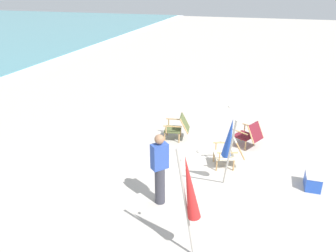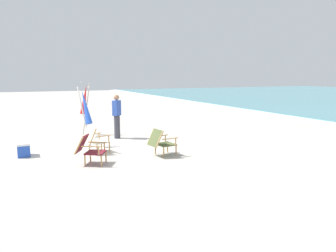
{
  "view_description": "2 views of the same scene",
  "coord_description": "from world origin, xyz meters",
  "px_view_note": "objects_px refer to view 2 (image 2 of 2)",
  "views": [
    {
      "loc": [
        -7.27,
        -0.57,
        4.42
      ],
      "look_at": [
        1.15,
        1.93,
        0.55
      ],
      "focal_mm": 35.0,
      "sensor_mm": 36.0,
      "label": 1
    },
    {
      "loc": [
        10.08,
        -2.02,
        2.35
      ],
      "look_at": [
        0.6,
        2.33,
        0.72
      ],
      "focal_mm": 35.0,
      "sensor_mm": 36.0,
      "label": 2
    }
  ],
  "objects_px": {
    "umbrella_furled_blue": "(85,107)",
    "umbrella_furled_red": "(85,100)",
    "beach_chair_back_left": "(161,141)",
    "cooler_box": "(24,149)",
    "beach_chair_mid_center": "(89,148)",
    "person_near_chairs": "(117,116)",
    "beach_chair_front_left": "(94,139)"
  },
  "relations": [
    {
      "from": "beach_chair_mid_center",
      "to": "umbrella_furled_blue",
      "type": "relative_size",
      "value": 0.46
    },
    {
      "from": "beach_chair_front_left",
      "to": "person_near_chairs",
      "type": "distance_m",
      "value": 2.39
    },
    {
      "from": "umbrella_furled_red",
      "to": "person_near_chairs",
      "type": "distance_m",
      "value": 1.67
    },
    {
      "from": "beach_chair_back_left",
      "to": "umbrella_furled_red",
      "type": "bearing_deg",
      "value": -163.05
    },
    {
      "from": "beach_chair_front_left",
      "to": "umbrella_furled_red",
      "type": "distance_m",
      "value": 3.42
    },
    {
      "from": "umbrella_furled_blue",
      "to": "person_near_chairs",
      "type": "height_order",
      "value": "umbrella_furled_blue"
    },
    {
      "from": "umbrella_furled_red",
      "to": "umbrella_furled_blue",
      "type": "bearing_deg",
      "value": -9.9
    },
    {
      "from": "beach_chair_back_left",
      "to": "umbrella_furled_blue",
      "type": "height_order",
      "value": "umbrella_furled_blue"
    },
    {
      "from": "umbrella_furled_blue",
      "to": "umbrella_furled_red",
      "type": "relative_size",
      "value": 0.95
    },
    {
      "from": "umbrella_furled_blue",
      "to": "person_near_chairs",
      "type": "xyz_separation_m",
      "value": [
        -0.91,
        1.3,
        -0.46
      ]
    },
    {
      "from": "beach_chair_mid_center",
      "to": "beach_chair_front_left",
      "type": "height_order",
      "value": "beach_chair_front_left"
    },
    {
      "from": "beach_chair_front_left",
      "to": "cooler_box",
      "type": "bearing_deg",
      "value": -103.18
    },
    {
      "from": "umbrella_furled_blue",
      "to": "cooler_box",
      "type": "bearing_deg",
      "value": -72.44
    },
    {
      "from": "cooler_box",
      "to": "beach_chair_mid_center",
      "type": "bearing_deg",
      "value": 43.32
    },
    {
      "from": "beach_chair_mid_center",
      "to": "beach_chair_back_left",
      "type": "xyz_separation_m",
      "value": [
        -0.06,
        2.09,
        0.0
      ]
    },
    {
      "from": "beach_chair_mid_center",
      "to": "person_near_chairs",
      "type": "height_order",
      "value": "person_near_chairs"
    },
    {
      "from": "beach_chair_mid_center",
      "to": "cooler_box",
      "type": "bearing_deg",
      "value": -136.68
    },
    {
      "from": "umbrella_furled_blue",
      "to": "beach_chair_front_left",
      "type": "bearing_deg",
      "value": 1.7
    },
    {
      "from": "beach_chair_back_left",
      "to": "umbrella_furled_red",
      "type": "distance_m",
      "value": 4.71
    },
    {
      "from": "beach_chair_front_left",
      "to": "cooler_box",
      "type": "height_order",
      "value": "beach_chair_front_left"
    },
    {
      "from": "beach_chair_front_left",
      "to": "person_near_chairs",
      "type": "bearing_deg",
      "value": 147.34
    },
    {
      "from": "beach_chair_front_left",
      "to": "umbrella_furled_red",
      "type": "xyz_separation_m",
      "value": [
        -3.26,
        0.35,
        0.95
      ]
    },
    {
      "from": "umbrella_furled_blue",
      "to": "person_near_chairs",
      "type": "distance_m",
      "value": 1.66
    },
    {
      "from": "beach_chair_mid_center",
      "to": "umbrella_furled_blue",
      "type": "distance_m",
      "value": 2.47
    },
    {
      "from": "umbrella_furled_blue",
      "to": "umbrella_furled_red",
      "type": "bearing_deg",
      "value": 170.1
    },
    {
      "from": "beach_chair_front_left",
      "to": "cooler_box",
      "type": "distance_m",
      "value": 2.04
    },
    {
      "from": "beach_chair_back_left",
      "to": "umbrella_furled_red",
      "type": "xyz_separation_m",
      "value": [
        -4.42,
        -1.35,
        0.95
      ]
    },
    {
      "from": "umbrella_furled_red",
      "to": "cooler_box",
      "type": "bearing_deg",
      "value": -39.61
    },
    {
      "from": "cooler_box",
      "to": "beach_chair_back_left",
      "type": "bearing_deg",
      "value": 66.24
    },
    {
      "from": "beach_chair_back_left",
      "to": "umbrella_furled_blue",
      "type": "relative_size",
      "value": 0.41
    },
    {
      "from": "beach_chair_mid_center",
      "to": "beach_chair_back_left",
      "type": "relative_size",
      "value": 1.14
    },
    {
      "from": "beach_chair_back_left",
      "to": "umbrella_furled_blue",
      "type": "xyz_separation_m",
      "value": [
        -2.23,
        -1.73,
        0.87
      ]
    }
  ]
}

